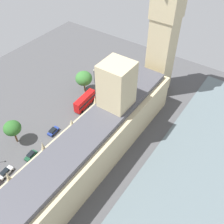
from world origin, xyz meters
TOP-DOWN VIEW (x-y plane):
  - ground_plane at (0.00, 0.00)m, footprint 143.95×143.95m
  - river_thames at (-36.40, 0.00)m, footprint 40.79×129.56m
  - parliament_building at (-1.99, -1.74)m, footprint 13.86×73.95m
  - clock_tower at (-1.24, -43.80)m, footprint 9.31×9.31m
  - double_decker_bus_kerbside at (15.97, -18.80)m, footprint 3.17×10.63m
  - car_blue_opposite_hall at (16.25, -1.84)m, footprint 2.25×4.46m
  - car_dark_green_leading at (14.72, 9.66)m, footprint 2.23×4.50m
  - car_white_by_river_gate at (16.11, 18.30)m, footprint 2.24×4.92m
  - pedestrian_corner at (6.83, -31.10)m, footprint 0.61×0.52m
  - plane_tree_trailing at (23.49, 7.85)m, footprint 5.56×5.56m
  - plane_tree_under_trees at (22.11, -26.14)m, footprint 6.64×6.64m
  - street_lamp_near_tower at (22.03, -32.48)m, footprint 0.56×0.56m

SIDE VIEW (x-z plane):
  - ground_plane at x=0.00m, z-range 0.00..0.00m
  - river_thames at x=-36.40m, z-range 0.00..0.25m
  - pedestrian_corner at x=6.83m, z-range -0.08..1.47m
  - car_dark_green_leading at x=14.72m, z-range 0.02..1.76m
  - car_blue_opposite_hall at x=16.25m, z-range 0.02..1.76m
  - car_white_by_river_gate at x=16.11m, z-range 0.02..1.76m
  - double_decker_bus_kerbside at x=15.97m, z-range 0.26..5.01m
  - street_lamp_near_tower at x=22.03m, z-range 1.30..8.09m
  - plane_tree_under_trees at x=22.11m, z-range 1.64..10.60m
  - plane_tree_trailing at x=23.49m, z-range 2.00..10.81m
  - parliament_building at x=-1.99m, z-range -6.30..22.19m
  - clock_tower at x=-1.24m, z-range 1.02..59.55m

